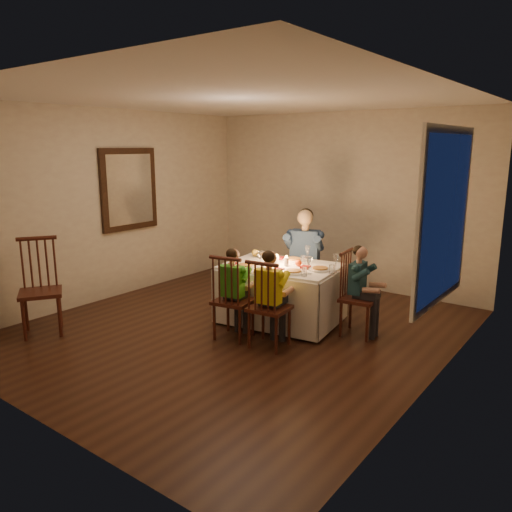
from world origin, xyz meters
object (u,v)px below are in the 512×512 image
Objects in this scene: chair_near_right at (269,346)px; chair_extra at (44,333)px; chair_end at (358,334)px; chair_near_left at (234,337)px; serving_bowl at (265,256)px; child_yellow at (269,346)px; chair_adult at (303,305)px; child_green at (234,337)px; adult at (303,305)px; dining_table at (281,282)px; child_teal at (358,334)px.

chair_extra reaches higher than chair_near_right.
chair_end is 0.88× the size of chair_extra.
chair_near_left is 4.95× the size of serving_bowl.
child_yellow is at bearing -28.76° from chair_extra.
child_green is at bearing -108.70° from chair_adult.
child_yellow is at bearing -90.78° from adult.
adult is (0.01, 1.46, 0.00)m from chair_near_left.
dining_table is 1.45× the size of child_green.
chair_near_right and chair_end have the same top height.
child_green is (-0.46, -0.04, 0.00)m from chair_near_right.
chair_end is (0.61, 0.88, 0.00)m from chair_near_right.
chair_extra is at bearing 23.47° from chair_near_left.
child_teal reaches higher than chair_near_left.
chair_end is at bearing 1.59° from dining_table.
chair_near_right is at bearing 138.11° from chair_end.
chair_near_right is at bearing -90.78° from chair_adult.
serving_bowl reaches higher than adult.
chair_near_left is 0.74× the size of adult.
adult reaches higher than chair_near_right.
child_yellow reaches higher than chair_near_left.
child_teal is (0.61, 0.88, 0.00)m from child_yellow.
adult is 1.24× the size of child_yellow.
chair_extra reaches higher than child_teal.
dining_table is at bearing -26.94° from serving_bowl.
chair_adult is 1.00× the size of chair_end.
dining_table is 1.09m from child_teal.
child_green reaches higher than chair_end.
child_yellow is at bearing 174.65° from chair_near_left.
child_green is at bearing 170.00° from chair_near_left.
chair_extra is 1.07× the size of child_green.
chair_end is (1.07, 0.92, 0.00)m from chair_near_left.
chair_near_right is 0.94× the size of child_teal.
dining_table reaches higher than child_green.
adult is at bearing 161.82° from chair_adult.
serving_bowl is (-0.72, 0.91, 0.73)m from chair_near_right.
serving_bowl is (-0.38, 0.19, 0.23)m from dining_table.
chair_extra is at bearing -142.72° from adult.
chair_near_right is at bearing -90.78° from adult.
chair_near_right is 0.88× the size of chair_extra.
chair_near_right is 1.49m from adult.
adult reaches higher than child_yellow.
child_teal reaches higher than chair_end.
child_green is 0.97× the size of child_yellow.
serving_bowl reaches higher than child_green.
chair_end is 0.74× the size of adult.
chair_end is at bearing -45.39° from chair_adult.
chair_end is at bearing -149.36° from chair_near_left.
chair_near_left is at bearing -2.32° from chair_near_right.
adult reaches higher than chair_end.
chair_end is at bearing -131.69° from chair_near_right.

